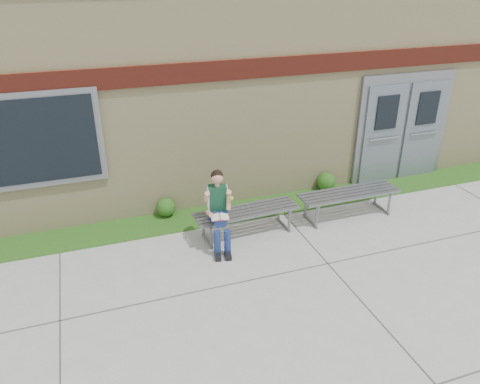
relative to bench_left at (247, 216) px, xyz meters
name	(u,v)px	position (x,y,z in m)	size (l,w,h in m)	color
ground	(283,296)	(-0.09, -1.78, -0.36)	(80.00, 80.00, 0.00)	#9E9E99
grass_strip	(227,213)	(-0.09, 0.82, -0.35)	(16.00, 0.80, 0.02)	#1C4913
school_building	(181,67)	(-0.10, 4.21, 1.74)	(16.20, 6.22, 4.20)	beige
bench_left	(247,216)	(0.00, 0.00, 0.00)	(1.84, 0.60, 0.47)	slate
bench_right	(349,197)	(2.00, 0.00, 0.02)	(1.90, 0.54, 0.49)	slate
girl	(219,208)	(-0.55, -0.20, 0.34)	(0.46, 0.80, 1.31)	navy
shrub_mid	(166,207)	(-1.20, 1.07, -0.17)	(0.35, 0.35, 0.35)	#1C4913
shrub_east	(326,182)	(2.13, 1.07, -0.15)	(0.39, 0.39, 0.39)	#1C4913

